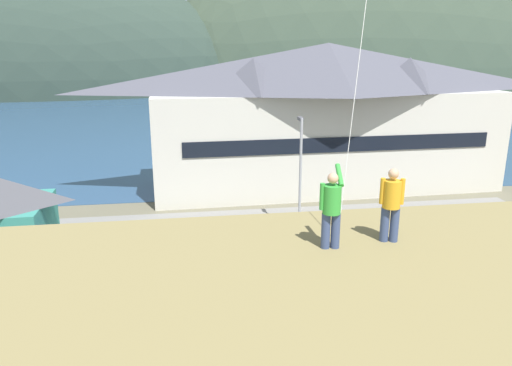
{
  "coord_description": "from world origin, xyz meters",
  "views": [
    {
      "loc": [
        -3.34,
        -16.8,
        11.16
      ],
      "look_at": [
        0.52,
        9.0,
        3.74
      ],
      "focal_mm": 33.75,
      "sensor_mm": 36.0,
      "label": 1
    }
  ],
  "objects_px": {
    "wharf_dock": "(217,153)",
    "parked_car_back_row_left": "(213,252)",
    "parked_car_mid_row_far": "(23,320)",
    "moored_boat_outer_mooring": "(244,142)",
    "parked_car_front_row_end": "(90,252)",
    "parked_car_mid_row_center": "(338,291)",
    "parked_car_corner_spot": "(224,313)",
    "harbor_lodge": "(326,113)",
    "parked_car_front_row_silver": "(447,240)",
    "storage_shed_waterside": "(246,155)",
    "moored_boat_wharfside": "(186,150)",
    "person_companion": "(391,203)",
    "person_kite_flyer": "(331,208)",
    "parked_car_mid_row_near": "(356,231)",
    "parking_light_pole": "(300,167)"
  },
  "relations": [
    {
      "from": "wharf_dock",
      "to": "parked_car_back_row_left",
      "type": "xyz_separation_m",
      "value": [
        -2.15,
        -26.86,
        0.71
      ]
    },
    {
      "from": "parked_car_mid_row_far",
      "to": "moored_boat_outer_mooring",
      "type": "bearing_deg",
      "value": 70.0
    },
    {
      "from": "parked_car_mid_row_far",
      "to": "parked_car_front_row_end",
      "type": "distance_m",
      "value": 6.42
    },
    {
      "from": "parked_car_mid_row_center",
      "to": "parked_car_corner_spot",
      "type": "bearing_deg",
      "value": -168.45
    },
    {
      "from": "harbor_lodge",
      "to": "wharf_dock",
      "type": "height_order",
      "value": "harbor_lodge"
    },
    {
      "from": "harbor_lodge",
      "to": "parked_car_front_row_silver",
      "type": "xyz_separation_m",
      "value": [
        2.6,
        -14.67,
        -4.96
      ]
    },
    {
      "from": "parked_car_mid_row_far",
      "to": "parked_car_front_row_silver",
      "type": "xyz_separation_m",
      "value": [
        20.21,
        5.0,
        0.0
      ]
    },
    {
      "from": "harbor_lodge",
      "to": "parked_car_front_row_silver",
      "type": "height_order",
      "value": "harbor_lodge"
    },
    {
      "from": "storage_shed_waterside",
      "to": "moored_boat_wharfside",
      "type": "distance_m",
      "value": 11.57
    },
    {
      "from": "harbor_lodge",
      "to": "parked_car_front_row_end",
      "type": "xyz_separation_m",
      "value": [
        -16.26,
        -13.38,
        -4.96
      ]
    },
    {
      "from": "parked_car_mid_row_far",
      "to": "person_companion",
      "type": "relative_size",
      "value": 2.46
    },
    {
      "from": "storage_shed_waterside",
      "to": "parked_car_mid_row_far",
      "type": "bearing_deg",
      "value": -117.28
    },
    {
      "from": "parked_car_front_row_end",
      "to": "parked_car_front_row_silver",
      "type": "height_order",
      "value": "same"
    },
    {
      "from": "wharf_dock",
      "to": "moored_boat_wharfside",
      "type": "xyz_separation_m",
      "value": [
        -3.31,
        0.37,
        0.37
      ]
    },
    {
      "from": "storage_shed_waterside",
      "to": "person_kite_flyer",
      "type": "xyz_separation_m",
      "value": [
        -1.94,
        -29.99,
        5.48
      ]
    },
    {
      "from": "wharf_dock",
      "to": "moored_boat_outer_mooring",
      "type": "distance_m",
      "value": 4.82
    },
    {
      "from": "storage_shed_waterside",
      "to": "parked_car_mid_row_near",
      "type": "height_order",
      "value": "storage_shed_waterside"
    },
    {
      "from": "parked_car_front_row_silver",
      "to": "person_companion",
      "type": "bearing_deg",
      "value": -126.27
    },
    {
      "from": "parked_car_back_row_left",
      "to": "parked_car_front_row_silver",
      "type": "height_order",
      "value": "same"
    },
    {
      "from": "moored_boat_outer_mooring",
      "to": "parking_light_pole",
      "type": "bearing_deg",
      "value": -89.53
    },
    {
      "from": "wharf_dock",
      "to": "parking_light_pole",
      "type": "height_order",
      "value": "parking_light_pole"
    },
    {
      "from": "person_kite_flyer",
      "to": "harbor_lodge",
      "type": "bearing_deg",
      "value": 73.59
    },
    {
      "from": "parking_light_pole",
      "to": "parked_car_mid_row_far",
      "type": "bearing_deg",
      "value": -142.94
    },
    {
      "from": "parked_car_mid_row_far",
      "to": "person_companion",
      "type": "distance_m",
      "value": 14.92
    },
    {
      "from": "moored_boat_wharfside",
      "to": "person_companion",
      "type": "xyz_separation_m",
      "value": [
        4.6,
        -40.09,
        7.01
      ]
    },
    {
      "from": "parked_car_back_row_left",
      "to": "parking_light_pole",
      "type": "distance_m",
      "value": 7.94
    },
    {
      "from": "moored_boat_outer_mooring",
      "to": "parked_car_front_row_end",
      "type": "bearing_deg",
      "value": -111.59
    },
    {
      "from": "moored_boat_wharfside",
      "to": "moored_boat_outer_mooring",
      "type": "height_order",
      "value": "same"
    },
    {
      "from": "storage_shed_waterside",
      "to": "parked_car_back_row_left",
      "type": "height_order",
      "value": "storage_shed_waterside"
    },
    {
      "from": "wharf_dock",
      "to": "parked_car_back_row_left",
      "type": "height_order",
      "value": "parked_car_back_row_left"
    },
    {
      "from": "moored_boat_wharfside",
      "to": "parking_light_pole",
      "type": "xyz_separation_m",
      "value": [
        6.8,
        -22.57,
        3.44
      ]
    },
    {
      "from": "storage_shed_waterside",
      "to": "parked_car_front_row_silver",
      "type": "relative_size",
      "value": 1.12
    },
    {
      "from": "parked_car_mid_row_center",
      "to": "parked_car_front_row_silver",
      "type": "height_order",
      "value": "same"
    },
    {
      "from": "harbor_lodge",
      "to": "moored_boat_outer_mooring",
      "type": "relative_size",
      "value": 4.81
    },
    {
      "from": "moored_boat_wharfside",
      "to": "parking_light_pole",
      "type": "distance_m",
      "value": 23.82
    },
    {
      "from": "harbor_lodge",
      "to": "person_companion",
      "type": "xyz_separation_m",
      "value": [
        -6.61,
        -27.22,
        1.71
      ]
    },
    {
      "from": "parked_car_mid_row_far",
      "to": "parked_car_mid_row_center",
      "type": "relative_size",
      "value": 0.99
    },
    {
      "from": "parked_car_mid_row_far",
      "to": "parked_car_back_row_left",
      "type": "bearing_deg",
      "value": 35.04
    },
    {
      "from": "moored_boat_outer_mooring",
      "to": "parked_car_mid_row_center",
      "type": "xyz_separation_m",
      "value": [
        -0.36,
        -35.28,
        0.34
      ]
    },
    {
      "from": "moored_boat_wharfside",
      "to": "person_companion",
      "type": "bearing_deg",
      "value": -83.46
    },
    {
      "from": "storage_shed_waterside",
      "to": "moored_boat_wharfside",
      "type": "xyz_separation_m",
      "value": [
        -5.08,
        10.27,
        -1.54
      ]
    },
    {
      "from": "parked_car_corner_spot",
      "to": "parked_car_mid_row_far",
      "type": "relative_size",
      "value": 0.98
    },
    {
      "from": "storage_shed_waterside",
      "to": "parked_car_mid_row_center",
      "type": "height_order",
      "value": "storage_shed_waterside"
    },
    {
      "from": "harbor_lodge",
      "to": "person_companion",
      "type": "relative_size",
      "value": 16.72
    },
    {
      "from": "parked_car_mid_row_far",
      "to": "person_companion",
      "type": "height_order",
      "value": "person_companion"
    },
    {
      "from": "moored_boat_outer_mooring",
      "to": "parked_car_front_row_silver",
      "type": "distance_m",
      "value": 31.53
    },
    {
      "from": "parking_light_pole",
      "to": "parked_car_back_row_left",
      "type": "bearing_deg",
      "value": -140.39
    },
    {
      "from": "parked_car_front_row_silver",
      "to": "person_kite_flyer",
      "type": "bearing_deg",
      "value": -129.99
    },
    {
      "from": "moored_boat_outer_mooring",
      "to": "person_kite_flyer",
      "type": "bearing_deg",
      "value": -94.54
    },
    {
      "from": "wharf_dock",
      "to": "parked_car_mid_row_near",
      "type": "distance_m",
      "value": 25.84
    }
  ]
}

